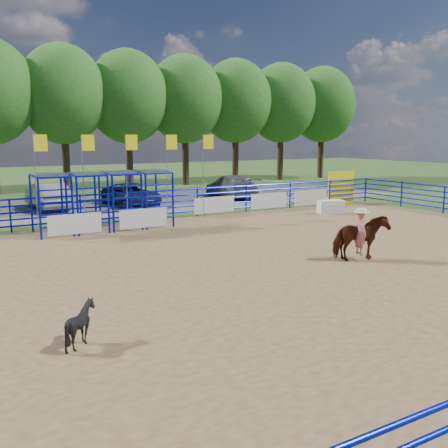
{
  "coord_description": "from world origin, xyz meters",
  "views": [
    {
      "loc": [
        -8.58,
        -12.91,
        4.13
      ],
      "look_at": [
        -0.58,
        1.0,
        1.3
      ],
      "focal_mm": 40.0,
      "sensor_mm": 36.0,
      "label": 1
    }
  ],
  "objects": [
    {
      "name": "car_d",
      "position": [
        8.68,
        16.07,
        0.78
      ],
      "size": [
        2.83,
        5.52,
        1.53
      ],
      "primitive_type": "imported",
      "rotation": [
        0.0,
        0.0,
        3.01
      ],
      "color": "slate",
      "rests_on": "gravel_strip"
    },
    {
      "name": "gravel_strip",
      "position": [
        0.0,
        17.0,
        0.01
      ],
      "size": [
        40.0,
        10.0,
        0.01
      ],
      "primitive_type": "cube",
      "color": "slate",
      "rests_on": "ground"
    },
    {
      "name": "car_c",
      "position": [
        1.43,
        15.67,
        0.67
      ],
      "size": [
        2.66,
        4.98,
        1.33
      ],
      "primitive_type": "imported",
      "rotation": [
        0.0,
        0.0,
        0.1
      ],
      "color": "black",
      "rests_on": "gravel_strip"
    },
    {
      "name": "arena_dirt",
      "position": [
        0.0,
        0.0,
        0.01
      ],
      "size": [
        30.0,
        20.0,
        0.02
      ],
      "primitive_type": "cube",
      "color": "#937449",
      "rests_on": "ground"
    },
    {
      "name": "treeline",
      "position": [
        0.0,
        26.0,
        7.53
      ],
      "size": [
        56.4,
        6.4,
        11.24
      ],
      "color": "#3F2B19",
      "rests_on": "ground"
    },
    {
      "name": "announcer_table",
      "position": [
        9.62,
        7.22,
        0.38
      ],
      "size": [
        1.49,
        1.03,
        0.72
      ],
      "primitive_type": "cube",
      "rotation": [
        0.0,
        0.0,
        -0.32
      ],
      "color": "white",
      "rests_on": "arena_dirt"
    },
    {
      "name": "chute_assembly",
      "position": [
        -1.9,
        8.84,
        1.26
      ],
      "size": [
        19.32,
        2.41,
        4.2
      ],
      "color": "#0811B8",
      "rests_on": "ground"
    },
    {
      "name": "ground",
      "position": [
        0.0,
        0.0,
        0.0
      ],
      "size": [
        120.0,
        120.0,
        0.0
      ],
      "primitive_type": "plane",
      "color": "#3F6026",
      "rests_on": "ground"
    },
    {
      "name": "calf",
      "position": [
        -6.37,
        -3.36,
        0.46
      ],
      "size": [
        0.82,
        0.73,
        0.88
      ],
      "primitive_type": "imported",
      "rotation": [
        0.0,
        0.0,
        1.6
      ],
      "color": "black",
      "rests_on": "arena_dirt"
    },
    {
      "name": "horse_and_rider",
      "position": [
        3.48,
        -1.07,
        0.9
      ],
      "size": [
        1.96,
        1.22,
        2.48
      ],
      "color": "#5E2812",
      "rests_on": "arena_dirt"
    },
    {
      "name": "perimeter_fence",
      "position": [
        0.0,
        0.0,
        0.75
      ],
      "size": [
        30.1,
        20.1,
        1.5
      ],
      "color": "#0811B8",
      "rests_on": "ground"
    },
    {
      "name": "car_b",
      "position": [
        -3.18,
        16.73,
        0.76
      ],
      "size": [
        1.94,
        4.66,
        1.5
      ],
      "primitive_type": "imported",
      "rotation": [
        0.0,
        0.0,
        3.22
      ],
      "color": "gray",
      "rests_on": "gravel_strip"
    }
  ]
}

